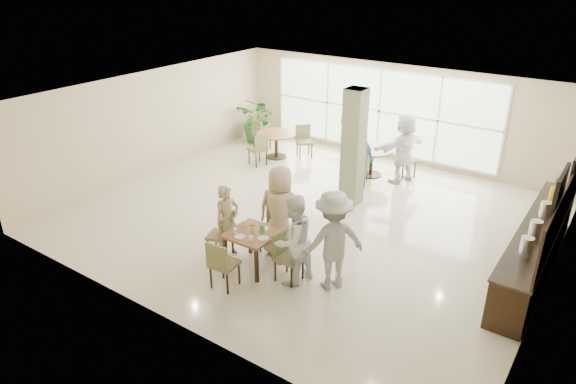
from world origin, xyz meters
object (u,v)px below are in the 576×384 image
Objects in this scene: potted_plant at (258,120)px; teen_far at (280,211)px; buffet_counter at (538,244)px; adult_b at (404,148)px; adult_a at (360,157)px; round_table_left at (276,138)px; main_table at (253,237)px; teen_standing at (333,241)px; teen_right at (293,240)px; round_table_right at (372,155)px; adult_standing at (350,131)px; teen_left at (227,221)px.

teen_far reaches higher than potted_plant.
buffet_counter reaches higher than adult_b.
adult_a is at bearing -18.89° from adult_b.
teen_far is at bearing -53.21° from round_table_left.
buffet_counter reaches higher than round_table_left.
round_table_left is at bearing 121.78° from main_table.
round_table_left is 6.78m from teen_standing.
round_table_right is at bearing -157.37° from teen_right.
teen_far is at bearing -48.65° from potted_plant.
round_table_right is at bearing -101.18° from teen_far.
adult_b is at bearing 83.61° from main_table.
adult_b is at bearing -133.93° from teen_standing.
teen_standing reaches higher than adult_standing.
adult_standing reaches higher than main_table.
potted_plant is at bearing 126.97° from main_table.
teen_far reaches higher than adult_a.
teen_far is at bearing -70.52° from teen_standing.
teen_left is 4.60m from adult_a.
adult_b reaches higher than teen_left.
round_table_right is (-0.24, 5.49, -0.07)m from main_table.
adult_standing reaches higher than teen_right.
teen_standing is at bearing 123.64° from teen_right.
adult_b is (-0.92, 5.26, -0.00)m from teen_standing.
potted_plant is 0.86× the size of teen_right.
adult_standing is (-1.17, 1.61, 0.07)m from adult_a.
adult_a is 1.23m from adult_b.
buffet_counter is 2.72× the size of teen_right.
adult_a is at bearing -86.40° from round_table_right.
buffet_counter is 4.88m from teen_far.
teen_right reaches higher than potted_plant.
round_table_left is 2.97m from round_table_right.
teen_left is at bearing -77.92° from adult_a.
round_table_left is 0.25× the size of buffet_counter.
adult_b is at bearing -111.52° from teen_far.
main_table is 4.67m from adult_a.
adult_standing is at bearing 19.94° from teen_left.
teen_left is 0.86× the size of teen_right.
teen_far is at bearing -85.80° from round_table_right.
adult_b is 1.07× the size of adult_standing.
adult_b reaches higher than main_table.
teen_left is (2.49, -5.06, 0.16)m from round_table_left.
main_table is at bearing -76.51° from teen_right.
teen_left reaches higher than potted_plant.
teen_standing is at bearing 147.92° from teen_far.
main_table is 0.47× the size of adult_b.
teen_far is at bearing 16.92° from adult_b.
adult_standing is at bearing -117.88° from teen_standing.
teen_right is (0.89, 0.04, 0.21)m from main_table.
teen_right is 0.93× the size of adult_b.
teen_left is (-5.14, -2.86, 0.19)m from buffet_counter.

